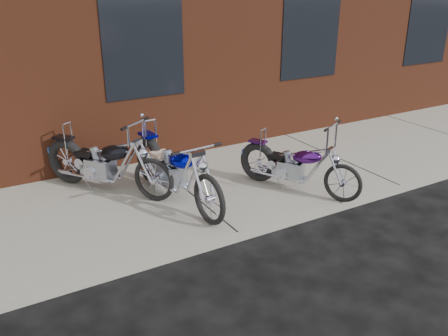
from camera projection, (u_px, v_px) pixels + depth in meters
ground at (238, 242)px, 6.13m from camera, size 120.00×120.00×0.00m
sidewalk at (187, 195)px, 7.31m from camera, size 22.00×3.00×0.15m
chopper_purple at (295, 168)px, 7.18m from camera, size 0.98×1.84×1.13m
chopper_blue at (174, 172)px, 6.83m from camera, size 0.59×2.41×1.05m
chopper_third at (105, 165)px, 7.13m from camera, size 1.42×1.92×1.16m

